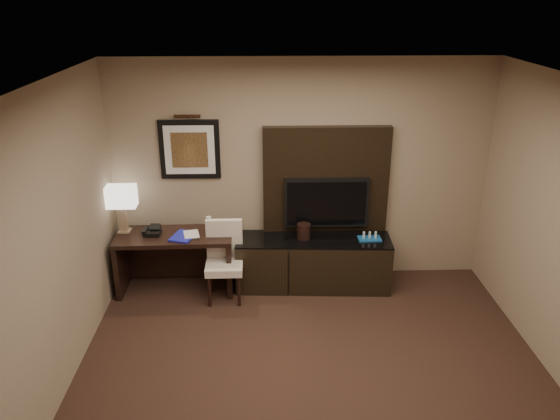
{
  "coord_description": "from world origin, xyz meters",
  "views": [
    {
      "loc": [
        -0.44,
        -3.7,
        3.38
      ],
      "look_at": [
        -0.27,
        1.8,
        1.15
      ],
      "focal_mm": 35.0,
      "sensor_mm": 36.0,
      "label": 1
    }
  ],
  "objects_px": {
    "desk_chair": "(224,265)",
    "credenza": "(313,263)",
    "tv": "(326,203)",
    "table_lamp": "(122,209)",
    "minibar_tray": "(370,236)",
    "desk": "(176,262)",
    "water_bottle": "(209,224)",
    "ice_bucket": "(304,231)",
    "desk_phone": "(152,231)"
  },
  "relations": [
    {
      "from": "desk",
      "to": "credenza",
      "type": "xyz_separation_m",
      "value": [
        1.64,
        0.02,
        -0.05
      ]
    },
    {
      "from": "desk",
      "to": "desk_chair",
      "type": "height_order",
      "value": "desk_chair"
    },
    {
      "from": "credenza",
      "to": "desk_phone",
      "type": "relative_size",
      "value": 9.58
    },
    {
      "from": "table_lamp",
      "to": "desk",
      "type": "bearing_deg",
      "value": -9.49
    },
    {
      "from": "tv",
      "to": "desk_chair",
      "type": "height_order",
      "value": "tv"
    },
    {
      "from": "desk_chair",
      "to": "table_lamp",
      "type": "distance_m",
      "value": 1.36
    },
    {
      "from": "table_lamp",
      "to": "credenza",
      "type": "bearing_deg",
      "value": -1.92
    },
    {
      "from": "ice_bucket",
      "to": "minibar_tray",
      "type": "relative_size",
      "value": 0.68
    },
    {
      "from": "desk",
      "to": "minibar_tray",
      "type": "height_order",
      "value": "minibar_tray"
    },
    {
      "from": "desk_phone",
      "to": "minibar_tray",
      "type": "height_order",
      "value": "desk_phone"
    },
    {
      "from": "water_bottle",
      "to": "minibar_tray",
      "type": "bearing_deg",
      "value": -2.47
    },
    {
      "from": "desk",
      "to": "minibar_tray",
      "type": "xyz_separation_m",
      "value": [
        2.3,
        -0.01,
        0.32
      ]
    },
    {
      "from": "table_lamp",
      "to": "ice_bucket",
      "type": "relative_size",
      "value": 3.21
    },
    {
      "from": "desk_phone",
      "to": "water_bottle",
      "type": "bearing_deg",
      "value": 7.94
    },
    {
      "from": "credenza",
      "to": "table_lamp",
      "type": "relative_size",
      "value": 3.13
    },
    {
      "from": "credenza",
      "to": "desk_phone",
      "type": "bearing_deg",
      "value": -176.52
    },
    {
      "from": "credenza",
      "to": "water_bottle",
      "type": "distance_m",
      "value": 1.33
    },
    {
      "from": "desk_chair",
      "to": "minibar_tray",
      "type": "bearing_deg",
      "value": 7.43
    },
    {
      "from": "water_bottle",
      "to": "ice_bucket",
      "type": "height_order",
      "value": "water_bottle"
    },
    {
      "from": "desk_chair",
      "to": "table_lamp",
      "type": "xyz_separation_m",
      "value": [
        -1.19,
        0.34,
        0.58
      ]
    },
    {
      "from": "water_bottle",
      "to": "desk",
      "type": "bearing_deg",
      "value": -169.97
    },
    {
      "from": "tv",
      "to": "minibar_tray",
      "type": "xyz_separation_m",
      "value": [
        0.5,
        -0.22,
        -0.34
      ]
    },
    {
      "from": "desk_phone",
      "to": "minibar_tray",
      "type": "bearing_deg",
      "value": 1.63
    },
    {
      "from": "table_lamp",
      "to": "desk_phone",
      "type": "relative_size",
      "value": 3.06
    },
    {
      "from": "desk_chair",
      "to": "credenza",
      "type": "bearing_deg",
      "value": 13.98
    },
    {
      "from": "desk_chair",
      "to": "desk",
      "type": "bearing_deg",
      "value": 157.25
    },
    {
      "from": "desk",
      "to": "table_lamp",
      "type": "relative_size",
      "value": 2.31
    },
    {
      "from": "tv",
      "to": "water_bottle",
      "type": "distance_m",
      "value": 1.41
    },
    {
      "from": "desk",
      "to": "desk_phone",
      "type": "distance_m",
      "value": 0.48
    },
    {
      "from": "desk",
      "to": "desk_chair",
      "type": "distance_m",
      "value": 0.65
    },
    {
      "from": "credenza",
      "to": "desk_chair",
      "type": "bearing_deg",
      "value": -162.8
    },
    {
      "from": "water_bottle",
      "to": "credenza",
      "type": "bearing_deg",
      "value": -2.22
    },
    {
      "from": "desk_phone",
      "to": "minibar_tray",
      "type": "xyz_separation_m",
      "value": [
        2.55,
        -0.01,
        -0.09
      ]
    },
    {
      "from": "tv",
      "to": "water_bottle",
      "type": "xyz_separation_m",
      "value": [
        -1.39,
        -0.14,
        -0.2
      ]
    },
    {
      "from": "desk_chair",
      "to": "minibar_tray",
      "type": "relative_size",
      "value": 3.28
    },
    {
      "from": "desk_phone",
      "to": "ice_bucket",
      "type": "relative_size",
      "value": 1.05
    },
    {
      "from": "water_bottle",
      "to": "minibar_tray",
      "type": "relative_size",
      "value": 0.69
    },
    {
      "from": "ice_bucket",
      "to": "credenza",
      "type": "bearing_deg",
      "value": -12.15
    },
    {
      "from": "water_bottle",
      "to": "desk_phone",
      "type": "bearing_deg",
      "value": -173.97
    },
    {
      "from": "credenza",
      "to": "water_bottle",
      "type": "xyz_separation_m",
      "value": [
        -1.23,
        0.05,
        0.5
      ]
    },
    {
      "from": "desk",
      "to": "tv",
      "type": "distance_m",
      "value": 1.93
    },
    {
      "from": "water_bottle",
      "to": "ice_bucket",
      "type": "xyz_separation_m",
      "value": [
        1.12,
        -0.02,
        -0.1
      ]
    },
    {
      "from": "table_lamp",
      "to": "ice_bucket",
      "type": "height_order",
      "value": "table_lamp"
    },
    {
      "from": "desk_phone",
      "to": "ice_bucket",
      "type": "bearing_deg",
      "value": 3.43
    },
    {
      "from": "tv",
      "to": "water_bottle",
      "type": "relative_size",
      "value": 5.38
    },
    {
      "from": "desk_chair",
      "to": "table_lamp",
      "type": "bearing_deg",
      "value": 163.46
    },
    {
      "from": "tv",
      "to": "table_lamp",
      "type": "relative_size",
      "value": 1.71
    },
    {
      "from": "desk",
      "to": "credenza",
      "type": "distance_m",
      "value": 1.64
    },
    {
      "from": "tv",
      "to": "minibar_tray",
      "type": "height_order",
      "value": "tv"
    },
    {
      "from": "minibar_tray",
      "to": "ice_bucket",
      "type": "bearing_deg",
      "value": 175.64
    }
  ]
}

